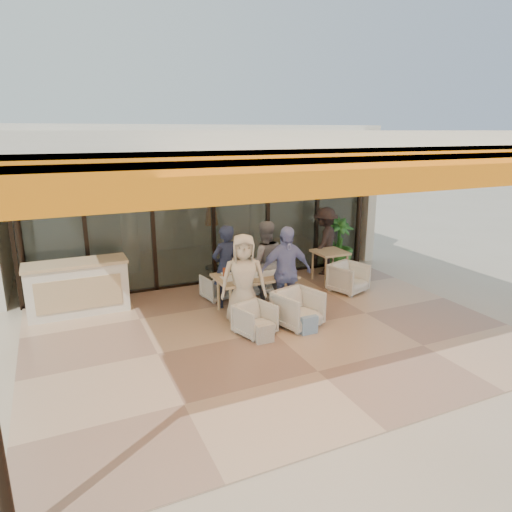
{
  "coord_description": "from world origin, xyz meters",
  "views": [
    {
      "loc": [
        -3.27,
        -6.53,
        3.4
      ],
      "look_at": [
        0.1,
        0.9,
        1.15
      ],
      "focal_mm": 32.0,
      "sensor_mm": 36.0,
      "label": 1
    }
  ],
  "objects_px": {
    "host_counter": "(78,287)",
    "chair_far_right": "(254,279)",
    "dining_table": "(254,278)",
    "diner_navy": "(226,267)",
    "potted_palm": "(338,243)",
    "diner_cream": "(243,280)",
    "standing_woman": "(325,241)",
    "side_chair": "(349,277)",
    "diner_grey": "(264,262)",
    "side_table": "(330,256)",
    "chair_near_right": "(298,307)",
    "diner_periwinkle": "(285,272)",
    "chair_far_left": "(217,286)",
    "chair_near_left": "(255,318)"
  },
  "relations": [
    {
      "from": "side_table",
      "to": "standing_woman",
      "type": "bearing_deg",
      "value": 68.86
    },
    {
      "from": "chair_near_right",
      "to": "dining_table",
      "type": "bearing_deg",
      "value": 97.08
    },
    {
      "from": "chair_far_right",
      "to": "standing_woman",
      "type": "relative_size",
      "value": 0.38
    },
    {
      "from": "chair_far_left",
      "to": "chair_near_left",
      "type": "xyz_separation_m",
      "value": [
        0.0,
        -1.9,
        0.01
      ]
    },
    {
      "from": "chair_far_right",
      "to": "chair_near_left",
      "type": "relative_size",
      "value": 1.03
    },
    {
      "from": "host_counter",
      "to": "potted_palm",
      "type": "xyz_separation_m",
      "value": [
        6.16,
        0.43,
        0.14
      ]
    },
    {
      "from": "chair_far_left",
      "to": "diner_cream",
      "type": "bearing_deg",
      "value": 79.7
    },
    {
      "from": "diner_cream",
      "to": "diner_navy",
      "type": "bearing_deg",
      "value": 107.74
    },
    {
      "from": "chair_far_right",
      "to": "potted_palm",
      "type": "height_order",
      "value": "potted_palm"
    },
    {
      "from": "chair_far_left",
      "to": "chair_far_right",
      "type": "relative_size",
      "value": 0.94
    },
    {
      "from": "dining_table",
      "to": "diner_cream",
      "type": "bearing_deg",
      "value": -132.26
    },
    {
      "from": "dining_table",
      "to": "side_chair",
      "type": "xyz_separation_m",
      "value": [
        2.31,
        0.16,
        -0.33
      ]
    },
    {
      "from": "host_counter",
      "to": "diner_cream",
      "type": "bearing_deg",
      "value": -33.01
    },
    {
      "from": "chair_near_right",
      "to": "standing_woman",
      "type": "distance_m",
      "value": 3.24
    },
    {
      "from": "chair_far_right",
      "to": "potted_palm",
      "type": "bearing_deg",
      "value": -169.17
    },
    {
      "from": "diner_grey",
      "to": "diner_cream",
      "type": "xyz_separation_m",
      "value": [
        -0.84,
        -0.9,
        -0.0
      ]
    },
    {
      "from": "chair_near_left",
      "to": "diner_cream",
      "type": "xyz_separation_m",
      "value": [
        0.0,
        0.5,
        0.53
      ]
    },
    {
      "from": "host_counter",
      "to": "chair_far_right",
      "type": "height_order",
      "value": "host_counter"
    },
    {
      "from": "chair_far_right",
      "to": "diner_grey",
      "type": "bearing_deg",
      "value": 84.69
    },
    {
      "from": "chair_near_right",
      "to": "diner_periwinkle",
      "type": "relative_size",
      "value": 0.42
    },
    {
      "from": "dining_table",
      "to": "chair_near_left",
      "type": "distance_m",
      "value": 1.11
    },
    {
      "from": "diner_periwinkle",
      "to": "standing_woman",
      "type": "height_order",
      "value": "diner_periwinkle"
    },
    {
      "from": "chair_near_right",
      "to": "side_table",
      "type": "relative_size",
      "value": 0.99
    },
    {
      "from": "diner_periwinkle",
      "to": "side_table",
      "type": "relative_size",
      "value": 2.34
    },
    {
      "from": "chair_near_right",
      "to": "side_chair",
      "type": "distance_m",
      "value": 2.19
    },
    {
      "from": "chair_far_left",
      "to": "chair_near_left",
      "type": "height_order",
      "value": "chair_near_left"
    },
    {
      "from": "side_chair",
      "to": "chair_far_left",
      "type": "bearing_deg",
      "value": 144.24
    },
    {
      "from": "diner_navy",
      "to": "diner_periwinkle",
      "type": "relative_size",
      "value": 0.96
    },
    {
      "from": "diner_periwinkle",
      "to": "chair_near_right",
      "type": "bearing_deg",
      "value": -85.66
    },
    {
      "from": "chair_far_right",
      "to": "diner_periwinkle",
      "type": "relative_size",
      "value": 0.36
    },
    {
      "from": "diner_navy",
      "to": "diner_grey",
      "type": "relative_size",
      "value": 0.99
    },
    {
      "from": "diner_grey",
      "to": "diner_periwinkle",
      "type": "distance_m",
      "value": 0.9
    },
    {
      "from": "dining_table",
      "to": "diner_periwinkle",
      "type": "xyz_separation_m",
      "value": [
        0.43,
        -0.46,
        0.18
      ]
    },
    {
      "from": "standing_woman",
      "to": "chair_far_right",
      "type": "bearing_deg",
      "value": -22.82
    },
    {
      "from": "dining_table",
      "to": "chair_far_right",
      "type": "relative_size",
      "value": 2.41
    },
    {
      "from": "chair_near_right",
      "to": "diner_navy",
      "type": "height_order",
      "value": "diner_navy"
    },
    {
      "from": "host_counter",
      "to": "side_table",
      "type": "distance_m",
      "value": 5.41
    },
    {
      "from": "chair_near_left",
      "to": "diner_periwinkle",
      "type": "bearing_deg",
      "value": 12.85
    },
    {
      "from": "side_chair",
      "to": "standing_woman",
      "type": "height_order",
      "value": "standing_woman"
    },
    {
      "from": "chair_near_left",
      "to": "dining_table",
      "type": "bearing_deg",
      "value": 48.65
    },
    {
      "from": "side_table",
      "to": "potted_palm",
      "type": "height_order",
      "value": "potted_palm"
    },
    {
      "from": "diner_periwinkle",
      "to": "standing_woman",
      "type": "xyz_separation_m",
      "value": [
        2.1,
        1.93,
        -0.04
      ]
    },
    {
      "from": "diner_navy",
      "to": "potted_palm",
      "type": "distance_m",
      "value": 3.72
    },
    {
      "from": "chair_far_right",
      "to": "potted_palm",
      "type": "distance_m",
      "value": 2.78
    },
    {
      "from": "side_table",
      "to": "chair_near_right",
      "type": "bearing_deg",
      "value": -135.22
    },
    {
      "from": "chair_far_right",
      "to": "potted_palm",
      "type": "xyz_separation_m",
      "value": [
        2.65,
        0.77,
        0.36
      ]
    },
    {
      "from": "host_counter",
      "to": "diner_grey",
      "type": "distance_m",
      "value": 3.63
    },
    {
      "from": "dining_table",
      "to": "diner_periwinkle",
      "type": "height_order",
      "value": "diner_periwinkle"
    },
    {
      "from": "host_counter",
      "to": "diner_grey",
      "type": "bearing_deg",
      "value": -13.4
    },
    {
      "from": "chair_far_left",
      "to": "diner_periwinkle",
      "type": "bearing_deg",
      "value": 110.67
    }
  ]
}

